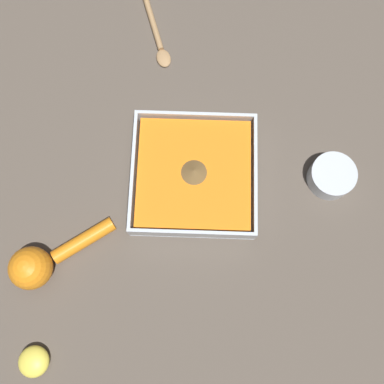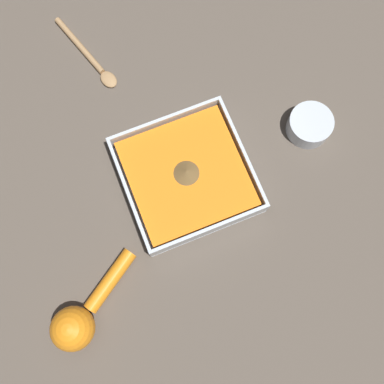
{
  "view_description": "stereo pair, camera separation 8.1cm",
  "coord_description": "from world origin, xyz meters",
  "views": [
    {
      "loc": [
        0.01,
        -0.21,
        0.81
      ],
      "look_at": [
        0.01,
        -0.01,
        0.02
      ],
      "focal_mm": 42.0,
      "sensor_mm": 36.0,
      "label": 1
    },
    {
      "loc": [
        -0.06,
        -0.19,
        0.81
      ],
      "look_at": [
        0.01,
        -0.01,
        0.02
      ],
      "focal_mm": 42.0,
      "sensor_mm": 36.0,
      "label": 2
    }
  ],
  "objects": [
    {
      "name": "ground_plane",
      "position": [
        0.0,
        0.0,
        0.0
      ],
      "size": [
        4.0,
        4.0,
        0.0
      ],
      "primitive_type": "plane",
      "color": "brown"
    },
    {
      "name": "spice_bowl",
      "position": [
        0.26,
        0.03,
        0.02
      ],
      "size": [
        0.08,
        0.08,
        0.04
      ],
      "color": "silver",
      "rests_on": "ground_plane"
    },
    {
      "name": "lemon_squeezer",
      "position": [
        -0.25,
        -0.15,
        0.03
      ],
      "size": [
        0.17,
        0.13,
        0.07
      ],
      "rotation": [
        0.0,
        0.0,
        3.73
      ],
      "color": "orange",
      "rests_on": "ground_plane"
    },
    {
      "name": "wooden_spoon",
      "position": [
        -0.08,
        0.33,
        0.01
      ],
      "size": [
        0.08,
        0.19,
        0.01
      ],
      "rotation": [
        0.0,
        0.0,
        5.02
      ],
      "color": "tan",
      "rests_on": "ground_plane"
    },
    {
      "name": "square_dish",
      "position": [
        0.01,
        0.02,
        0.02
      ],
      "size": [
        0.22,
        0.22,
        0.05
      ],
      "color": "silver",
      "rests_on": "ground_plane"
    }
  ]
}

